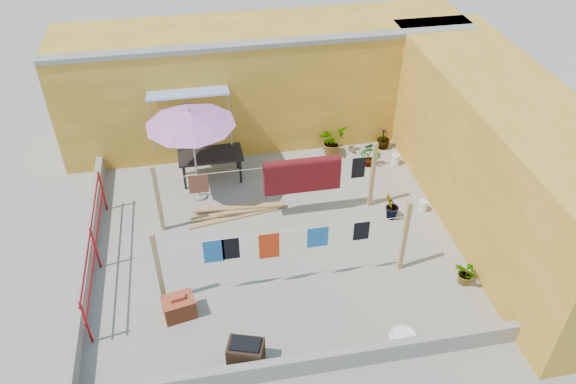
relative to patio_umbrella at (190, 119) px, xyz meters
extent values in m
plane|color=#9E998E|center=(1.60, -1.88, -2.25)|extent=(80.00, 80.00, 0.00)
cube|color=gold|center=(2.10, 2.82, -0.65)|extent=(11.00, 2.40, 3.20)
cube|color=gray|center=(2.10, 1.77, 0.90)|extent=(11.00, 0.35, 0.12)
cube|color=#2D51B2|center=(0.00, 1.27, 0.00)|extent=(2.00, 0.79, 0.22)
cylinder|color=gray|center=(-0.95, 0.90, -0.65)|extent=(0.03, 0.30, 1.28)
cylinder|color=gray|center=(0.95, 0.90, -0.65)|extent=(0.03, 0.30, 1.28)
cube|color=gold|center=(6.80, -1.88, -0.65)|extent=(2.40, 9.00, 3.20)
cube|color=gray|center=(1.60, -5.46, -2.03)|extent=(8.30, 0.16, 0.44)
cube|color=gray|center=(-2.48, -1.88, -2.03)|extent=(0.16, 7.30, 0.44)
cylinder|color=maroon|center=(-2.25, -4.08, -1.70)|extent=(0.05, 0.05, 1.10)
cylinder|color=maroon|center=(-2.25, -2.08, -1.70)|extent=(0.05, 0.05, 1.10)
cylinder|color=maroon|center=(-2.25, -0.08, -1.70)|extent=(0.05, 0.05, 1.10)
cylinder|color=maroon|center=(-2.25, -2.08, -1.20)|extent=(0.04, 4.20, 0.04)
cylinder|color=maroon|center=(-2.25, -2.08, -1.65)|extent=(0.04, 4.20, 0.04)
cube|color=tan|center=(-0.90, -3.28, -1.35)|extent=(0.09, 0.09, 1.80)
cube|color=tan|center=(4.10, -3.28, -1.35)|extent=(0.09, 0.09, 1.80)
cube|color=tan|center=(4.10, -1.08, -1.35)|extent=(0.09, 0.09, 1.80)
cube|color=tan|center=(-0.90, -1.08, -1.35)|extent=(0.09, 0.09, 1.80)
cylinder|color=silver|center=(1.60, -3.28, -0.80)|extent=(5.00, 0.01, 0.01)
cylinder|color=silver|center=(1.60, -1.08, -0.80)|extent=(5.00, 0.01, 0.01)
cube|color=#540E12|center=(2.39, -1.08, -1.15)|extent=(1.78, 0.22, 0.79)
cube|color=black|center=(3.73, -1.08, -1.09)|extent=(0.32, 0.02, 0.56)
cube|color=brown|center=(0.02, -1.08, -1.05)|extent=(0.44, 0.02, 0.49)
cube|color=#1D5BA0|center=(0.19, -3.28, -1.09)|extent=(0.41, 0.02, 0.56)
cube|color=black|center=(0.52, -3.28, -1.07)|extent=(0.34, 0.02, 0.53)
cube|color=red|center=(1.27, -3.28, -1.12)|extent=(0.41, 0.02, 0.64)
cube|color=#1D5BA0|center=(2.25, -3.28, -1.06)|extent=(0.43, 0.02, 0.50)
cube|color=black|center=(3.15, -3.28, -1.04)|extent=(0.32, 0.02, 0.46)
cylinder|color=gray|center=(0.00, 0.00, -2.22)|extent=(0.38, 0.38, 0.06)
cylinder|color=gray|center=(0.00, 0.00, -1.06)|extent=(0.05, 0.05, 2.40)
cone|color=#CE6FB3|center=(0.00, 0.00, 0.02)|extent=(2.26, 2.26, 0.33)
cylinder|color=gray|center=(0.00, 0.00, 0.20)|extent=(0.04, 0.04, 0.10)
cube|color=black|center=(0.38, 0.74, -1.52)|extent=(1.64, 0.84, 0.06)
cube|color=black|center=(-0.32, 0.41, -1.90)|extent=(0.06, 0.06, 0.71)
cube|color=black|center=(-0.33, 1.06, -1.90)|extent=(0.06, 0.06, 0.71)
cube|color=black|center=(1.10, 0.43, -1.90)|extent=(0.06, 0.06, 0.71)
cube|color=black|center=(1.09, 1.08, -1.90)|extent=(0.06, 0.06, 0.71)
cube|color=#AB4927|center=(-0.60, -3.72, -2.03)|extent=(0.69, 0.55, 0.44)
cube|color=#B6432B|center=(-0.60, -3.72, -1.77)|extent=(0.30, 0.18, 0.09)
cube|color=tan|center=(0.76, -0.97, -2.23)|extent=(2.21, 0.50, 0.04)
cube|color=tan|center=(0.84, -0.85, -2.18)|extent=(2.21, 0.31, 0.04)
cube|color=tan|center=(0.92, -0.73, -2.13)|extent=(2.21, 0.31, 0.04)
cube|color=black|center=(0.55, -5.08, -1.99)|extent=(0.74, 0.60, 0.53)
cube|color=black|center=(0.55, -5.08, -1.70)|extent=(0.60, 0.47, 0.04)
cylinder|color=white|center=(3.53, -5.08, -2.22)|extent=(0.50, 0.50, 0.07)
torus|color=white|center=(3.53, -5.08, -2.19)|extent=(0.53, 0.53, 0.05)
cylinder|color=white|center=(5.30, -1.52, -2.11)|extent=(0.21, 0.21, 0.28)
cylinder|color=white|center=(5.30, -1.52, -1.95)|extent=(0.06, 0.06, 0.05)
cylinder|color=white|center=(5.30, 0.49, -2.10)|extent=(0.23, 0.23, 0.31)
cylinder|color=white|center=(5.30, 0.49, -1.93)|extent=(0.06, 0.06, 0.05)
torus|color=#17671B|center=(4.78, 1.03, -2.24)|extent=(0.55, 0.55, 0.04)
torus|color=#17671B|center=(4.78, 1.03, -2.19)|extent=(0.46, 0.46, 0.04)
imported|color=#225C1A|center=(3.73, 1.32, -1.84)|extent=(0.98, 0.97, 0.83)
imported|color=#225C1A|center=(5.22, 1.32, -1.92)|extent=(0.47, 0.47, 0.66)
imported|color=#225C1A|center=(4.56, 0.54, -1.86)|extent=(0.45, 0.34, 0.79)
imported|color=#225C1A|center=(4.43, -1.67, -1.89)|extent=(0.51, 0.50, 0.73)
imported|color=#225C1A|center=(5.30, -3.95, -1.98)|extent=(0.60, 0.63, 0.54)
camera|label=1|loc=(0.16, -11.29, 6.45)|focal=35.00mm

